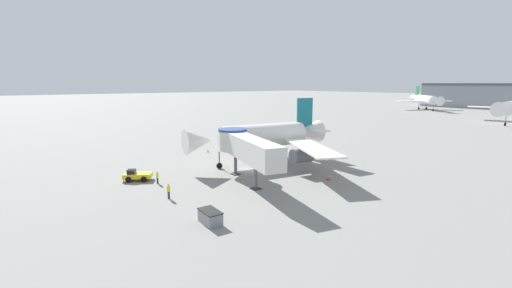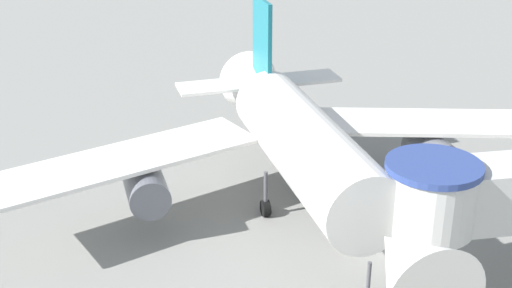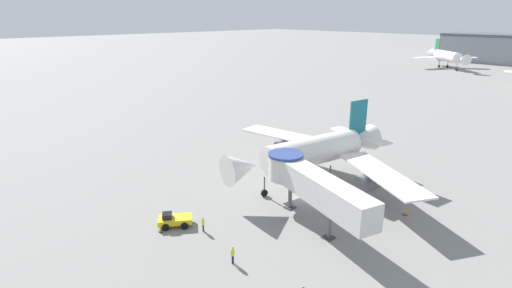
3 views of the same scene
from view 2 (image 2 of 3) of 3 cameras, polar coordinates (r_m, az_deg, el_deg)
ground_plane at (r=36.07m, az=10.80°, el=-8.69°), size 800.00×800.00×0.00m
main_airplane at (r=36.27m, az=3.93°, el=-0.28°), size 33.00×24.42×10.33m
traffic_cone_starboard_wing at (r=45.32m, az=18.07°, el=-1.88°), size 0.47×0.47×0.78m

